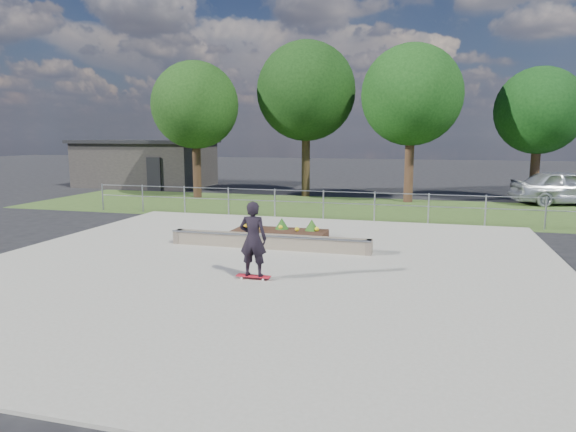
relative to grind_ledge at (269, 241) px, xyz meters
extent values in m
plane|color=black|center=(0.48, -1.86, -0.26)|extent=(120.00, 120.00, 0.00)
cube|color=#324B1E|center=(0.48, 9.14, -0.25)|extent=(30.00, 8.00, 0.02)
cube|color=gray|center=(0.48, -1.86, -0.23)|extent=(15.00, 15.00, 0.06)
cylinder|color=#999BA1|center=(-9.52, 5.64, 0.34)|extent=(0.06, 0.06, 1.20)
cylinder|color=#92949A|center=(-7.52, 5.64, 0.34)|extent=(0.06, 0.06, 1.20)
cylinder|color=#9A9EA3|center=(-5.52, 5.64, 0.34)|extent=(0.06, 0.06, 1.20)
cylinder|color=#9899A0|center=(-3.52, 5.64, 0.34)|extent=(0.06, 0.06, 1.20)
cylinder|color=#95979D|center=(-1.52, 5.64, 0.34)|extent=(0.06, 0.06, 1.20)
cylinder|color=gray|center=(0.48, 5.64, 0.34)|extent=(0.06, 0.06, 1.20)
cylinder|color=gray|center=(2.48, 5.64, 0.34)|extent=(0.06, 0.06, 1.20)
cylinder|color=#999DA2|center=(4.48, 5.64, 0.34)|extent=(0.06, 0.06, 1.20)
cylinder|color=#96999E|center=(6.48, 5.64, 0.34)|extent=(0.06, 0.06, 1.20)
cylinder|color=gray|center=(8.48, 5.64, 0.34)|extent=(0.06, 0.06, 1.20)
cylinder|color=gray|center=(0.48, 5.64, 0.89)|extent=(20.00, 0.04, 0.04)
cylinder|color=gray|center=(0.48, 5.64, 0.44)|extent=(20.00, 0.04, 0.04)
cube|color=#282624|center=(-13.52, 16.14, 1.14)|extent=(8.00, 5.00, 2.80)
cube|color=black|center=(-13.52, 16.14, 2.64)|extent=(8.40, 5.40, 0.20)
cube|color=black|center=(-11.52, 13.59, 0.74)|extent=(0.90, 0.10, 2.00)
cylinder|color=black|center=(-7.52, 11.14, 1.20)|extent=(0.44, 0.44, 2.93)
sphere|color=black|center=(-7.52, 11.14, 4.61)|extent=(4.55, 4.55, 4.55)
cylinder|color=#322314|center=(-2.02, 13.14, 1.42)|extent=(0.44, 0.44, 3.38)
sphere|color=black|center=(-2.02, 13.14, 5.36)|extent=(5.25, 5.25, 5.25)
cylinder|color=#372116|center=(3.48, 12.14, 1.31)|extent=(0.44, 0.44, 3.15)
sphere|color=black|center=(3.48, 12.14, 4.99)|extent=(4.90, 4.90, 4.90)
cylinder|color=#322014|center=(9.48, 13.64, 1.09)|extent=(0.44, 0.44, 2.70)
sphere|color=black|center=(9.48, 13.64, 4.24)|extent=(4.20, 4.20, 4.20)
cube|color=#695D4D|center=(0.00, 0.00, 0.00)|extent=(6.00, 0.40, 0.40)
cylinder|color=gray|center=(0.00, -0.20, 0.20)|extent=(6.00, 0.06, 0.06)
cube|color=brown|center=(-2.90, 0.00, 0.00)|extent=(0.15, 0.42, 0.40)
cube|color=brown|center=(2.90, 0.00, 0.00)|extent=(0.15, 0.42, 0.40)
cube|color=black|center=(-0.12, 1.55, -0.08)|extent=(3.00, 1.20, 0.25)
sphere|color=yellow|center=(-1.32, 1.65, 0.13)|extent=(0.14, 0.14, 0.14)
sphere|color=yellow|center=(-0.72, 1.45, 0.13)|extent=(0.14, 0.14, 0.14)
sphere|color=yellow|center=(-0.12, 1.65, 0.13)|extent=(0.14, 0.14, 0.14)
sphere|color=yellow|center=(0.48, 1.45, 0.13)|extent=(0.14, 0.14, 0.14)
sphere|color=yellow|center=(1.08, 1.65, 0.13)|extent=(0.14, 0.14, 0.14)
cone|color=#1F4A15|center=(-1.12, 1.80, 0.23)|extent=(0.44, 0.44, 0.36)
cone|color=#1B4915|center=(-0.12, 1.80, 0.23)|extent=(0.44, 0.44, 0.36)
cone|color=#204915|center=(0.88, 1.80, 0.23)|extent=(0.44, 0.44, 0.36)
cylinder|color=silver|center=(0.37, -3.28, -0.18)|extent=(0.05, 0.03, 0.05)
cylinder|color=white|center=(0.37, -3.10, -0.18)|extent=(0.05, 0.03, 0.05)
cylinder|color=white|center=(0.89, -3.28, -0.18)|extent=(0.05, 0.03, 0.05)
cylinder|color=silver|center=(0.89, -3.10, -0.18)|extent=(0.05, 0.03, 0.05)
cylinder|color=gray|center=(0.37, -3.19, -0.15)|extent=(0.02, 0.18, 0.02)
cylinder|color=gray|center=(0.89, -3.19, -0.15)|extent=(0.02, 0.18, 0.02)
cube|color=#B51624|center=(0.63, -3.19, -0.13)|extent=(0.80, 0.21, 0.02)
imported|color=black|center=(0.63, -3.19, 0.74)|extent=(0.64, 0.44, 1.73)
imported|color=#AEB2B8|center=(10.82, 13.14, 0.58)|extent=(5.24, 2.98, 1.68)
camera|label=1|loc=(4.42, -14.02, 3.09)|focal=32.00mm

